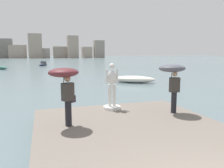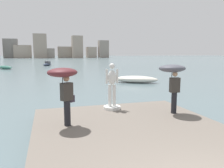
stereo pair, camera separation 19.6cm
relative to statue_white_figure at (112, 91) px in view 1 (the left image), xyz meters
name	(u,v)px [view 1 (the left image)]	position (x,y,z in m)	size (l,w,h in m)	color
ground_plane	(58,69)	(-0.06, 33.32, -1.21)	(400.00, 400.00, 0.00)	slate
pier	(162,158)	(-0.06, -4.41, -1.01)	(6.42, 10.55, 0.40)	#70665B
statue_white_figure	(112,91)	(0.00, 0.00, 0.00)	(0.76, 0.76, 2.03)	white
onlooker_left	(65,80)	(-2.20, -1.75, 0.78)	(1.35, 1.35, 1.99)	black
onlooker_right	(172,74)	(2.16, -1.35, 0.83)	(1.20, 1.21, 2.03)	black
boat_near	(134,79)	(5.62, 10.59, -0.87)	(4.35, 3.40, 0.67)	silver
boat_mid	(43,64)	(-2.56, 44.07, -0.84)	(2.63, 4.44, 1.02)	#2D384C
boat_far	(0,68)	(-9.95, 34.51, -0.90)	(3.33, 3.90, 0.62)	#336B5B
distant_skyline	(43,49)	(-1.87, 126.40, 3.88)	(69.98, 12.04, 13.72)	#A89989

